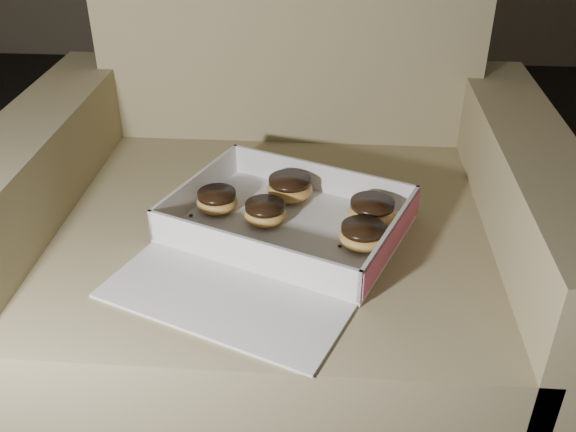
% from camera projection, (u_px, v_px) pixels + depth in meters
% --- Properties ---
extents(floor, '(4.50, 4.50, 0.00)m').
position_uv_depth(floor, '(378.00, 396.00, 1.39)').
color(floor, black).
rests_on(floor, ground).
extents(armchair, '(0.99, 0.84, 1.04)m').
position_uv_depth(armchair, '(278.00, 256.00, 1.27)').
color(armchair, '#93865E').
rests_on(armchair, floor).
extents(bakery_box, '(0.50, 0.54, 0.06)m').
position_uv_depth(bakery_box, '(279.00, 235.00, 1.06)').
color(bakery_box, silver).
rests_on(bakery_box, armchair).
extents(donut_a, '(0.08, 0.08, 0.04)m').
position_uv_depth(donut_a, '(290.00, 188.00, 1.16)').
color(donut_a, '#BA8B41').
rests_on(donut_a, bakery_box).
extents(donut_b, '(0.08, 0.08, 0.04)m').
position_uv_depth(donut_b, '(372.00, 211.00, 1.09)').
color(donut_b, '#BA8B41').
rests_on(donut_b, bakery_box).
extents(donut_c, '(0.07, 0.07, 0.04)m').
position_uv_depth(donut_c, '(217.00, 200.00, 1.13)').
color(donut_c, '#BA8B41').
rests_on(donut_c, bakery_box).
extents(donut_d, '(0.07, 0.07, 0.04)m').
position_uv_depth(donut_d, '(265.00, 212.00, 1.09)').
color(donut_d, '#BA8B41').
rests_on(donut_d, bakery_box).
extents(donut_e, '(0.08, 0.08, 0.04)m').
position_uv_depth(donut_e, '(363.00, 235.00, 1.03)').
color(donut_e, '#BA8B41').
rests_on(donut_e, bakery_box).
extents(crumb_a, '(0.01, 0.01, 0.00)m').
position_uv_depth(crumb_a, '(309.00, 279.00, 0.96)').
color(crumb_a, black).
rests_on(crumb_a, bakery_box).
extents(crumb_b, '(0.01, 0.01, 0.00)m').
position_uv_depth(crumb_b, '(340.00, 246.00, 1.04)').
color(crumb_b, black).
rests_on(crumb_b, bakery_box).
extents(crumb_c, '(0.01, 0.01, 0.00)m').
position_uv_depth(crumb_c, '(191.00, 215.00, 1.12)').
color(crumb_c, black).
rests_on(crumb_c, bakery_box).
extents(crumb_d, '(0.01, 0.01, 0.00)m').
position_uv_depth(crumb_d, '(291.00, 259.00, 1.01)').
color(crumb_d, black).
rests_on(crumb_d, bakery_box).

